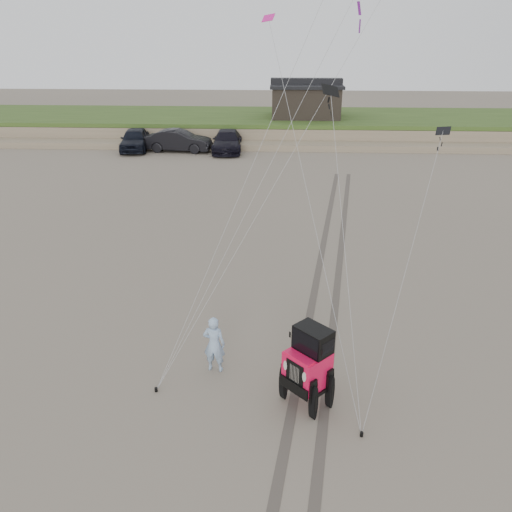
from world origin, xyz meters
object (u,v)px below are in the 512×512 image
object	(u,v)px
truck_c	(227,141)
jeep	(307,375)
truck_a	(135,139)
cabin	(306,100)
truck_b	(179,141)
man	(214,344)

from	to	relation	value
truck_c	jeep	world-z (taller)	jeep
jeep	truck_a	bearing A→B (deg)	157.36
truck_c	jeep	distance (m)	30.37
cabin	jeep	xyz separation A→B (m)	(-1.25, -37.23, -2.39)
truck_b	man	size ratio (longest dim) A/B	3.12
cabin	truck_a	distance (m)	15.90
truck_a	truck_b	xyz separation A→B (m)	(3.63, -0.29, -0.01)
cabin	truck_c	xyz separation A→B (m)	(-6.44, -7.31, -2.43)
jeep	man	bearing A→B (deg)	-162.29
truck_a	truck_c	bearing A→B (deg)	-7.53
cabin	man	bearing A→B (deg)	-95.89
cabin	man	distance (m)	36.27
cabin	jeep	world-z (taller)	cabin
man	cabin	bearing A→B (deg)	-88.97
truck_a	man	bearing A→B (deg)	-77.58
truck_a	man	size ratio (longest dim) A/B	3.06
truck_b	truck_a	bearing A→B (deg)	90.96
cabin	truck_b	size ratio (longest dim) A/B	1.23
truck_a	truck_b	size ratio (longest dim) A/B	0.98
truck_a	cabin	bearing A→B (deg)	20.36
truck_b	man	distance (m)	29.19
truck_a	jeep	distance (m)	32.54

